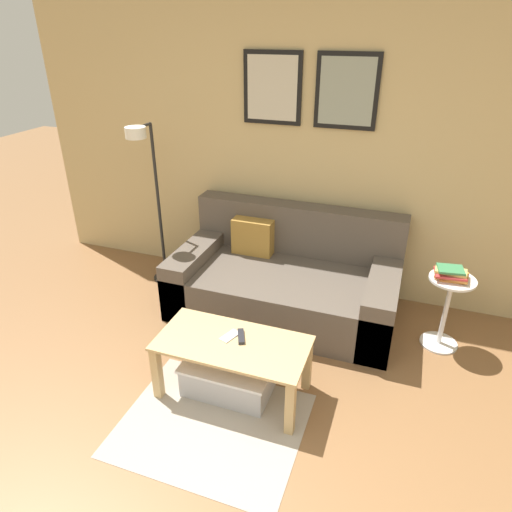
% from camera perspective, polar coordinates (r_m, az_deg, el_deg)
% --- Properties ---
extents(wall_back, '(5.60, 0.09, 2.55)m').
position_cam_1_polar(wall_back, '(3.97, 9.12, 12.82)').
color(wall_back, tan).
rests_on(wall_back, ground_plane).
extents(area_rug, '(1.12, 0.93, 0.01)m').
position_cam_1_polar(area_rug, '(3.06, -5.53, -20.18)').
color(area_rug, '#A39989').
rests_on(area_rug, ground_plane).
extents(couch, '(1.85, 1.00, 0.84)m').
position_cam_1_polar(couch, '(3.93, 3.76, -3.00)').
color(couch, brown).
rests_on(couch, ground_plane).
extents(coffee_table, '(0.99, 0.49, 0.41)m').
position_cam_1_polar(coffee_table, '(3.04, -2.95, -11.89)').
color(coffee_table, tan).
rests_on(coffee_table, ground_plane).
extents(storage_bin, '(0.60, 0.40, 0.23)m').
position_cam_1_polar(storage_bin, '(3.20, -3.31, -14.65)').
color(storage_bin, '#B2B2B7').
rests_on(storage_bin, ground_plane).
extents(floor_lamp, '(0.24, 0.43, 1.51)m').
position_cam_1_polar(floor_lamp, '(4.11, -13.20, 8.35)').
color(floor_lamp, black).
rests_on(floor_lamp, ground_plane).
extents(side_table, '(0.33, 0.33, 0.59)m').
position_cam_1_polar(side_table, '(3.72, 22.73, -5.78)').
color(side_table, white).
rests_on(side_table, ground_plane).
extents(book_stack, '(0.25, 0.20, 0.09)m').
position_cam_1_polar(book_stack, '(3.58, 23.18, -2.02)').
color(book_stack, '#D18438').
rests_on(book_stack, side_table).
extents(remote_control, '(0.10, 0.15, 0.02)m').
position_cam_1_polar(remote_control, '(3.02, -1.88, -10.01)').
color(remote_control, '#232328').
rests_on(remote_control, coffee_table).
extents(cell_phone, '(0.11, 0.15, 0.01)m').
position_cam_1_polar(cell_phone, '(3.03, -3.28, -9.95)').
color(cell_phone, silver).
rests_on(cell_phone, coffee_table).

